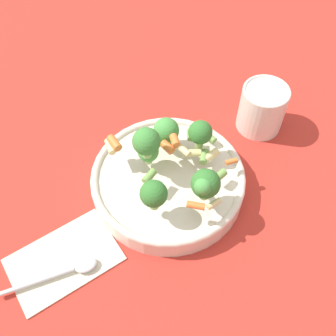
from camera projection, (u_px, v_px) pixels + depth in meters
ground_plane at (168, 187)px, 0.71m from camera, size 3.00×3.00×0.00m
bowl at (168, 180)px, 0.69m from camera, size 0.27×0.27×0.04m
pasta_salad at (174, 157)px, 0.64m from camera, size 0.19×0.21×0.10m
cup at (262, 108)px, 0.76m from camera, size 0.09×0.09×0.10m
napkin at (64, 259)px, 0.63m from camera, size 0.15×0.19×0.01m
spoon at (67, 271)px, 0.61m from camera, size 0.03×0.15×0.01m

